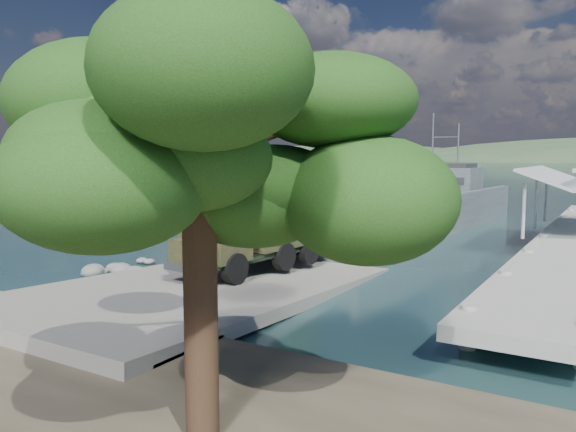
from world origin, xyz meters
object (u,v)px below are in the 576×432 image
object	(u,v)px
landing_craft	(398,219)
soldier	(221,253)
overhang_tree	(193,148)
military_truck	(258,229)

from	to	relation	value
landing_craft	soldier	size ratio (longest dim) A/B	17.91
landing_craft	soldier	xyz separation A→B (m)	(-0.13, -22.72, 0.64)
soldier	overhang_tree	size ratio (longest dim) A/B	0.24
landing_craft	soldier	bearing A→B (deg)	-86.39
landing_craft	overhang_tree	xyz separation A→B (m)	(8.05, -34.02, 5.24)
overhang_tree	landing_craft	bearing A→B (deg)	103.32
landing_craft	overhang_tree	size ratio (longest dim) A/B	4.37
military_truck	overhang_tree	size ratio (longest dim) A/B	1.04
soldier	overhang_tree	bearing A→B (deg)	-49.41
landing_craft	military_truck	bearing A→B (deg)	-84.62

